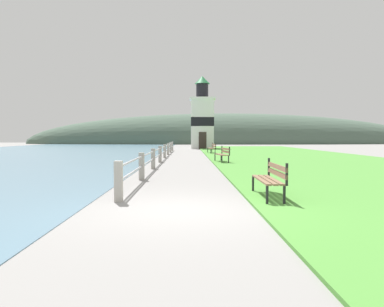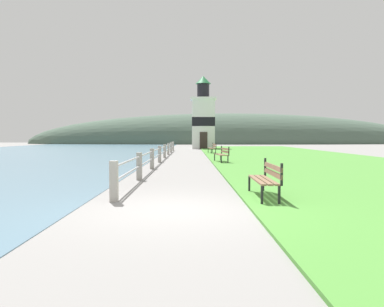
{
  "view_description": "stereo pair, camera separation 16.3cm",
  "coord_description": "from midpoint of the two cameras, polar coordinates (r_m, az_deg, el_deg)",
  "views": [
    {
      "loc": [
        0.15,
        -7.63,
        1.53
      ],
      "look_at": [
        0.45,
        18.51,
        0.3
      ],
      "focal_mm": 35.0,
      "sensor_mm": 36.0,
      "label": 1
    },
    {
      "loc": [
        0.32,
        -7.63,
        1.53
      ],
      "look_at": [
        0.45,
        18.51,
        0.3
      ],
      "focal_mm": 35.0,
      "sensor_mm": 36.0,
      "label": 2
    }
  ],
  "objects": [
    {
      "name": "grass_verge",
      "position": [
        27.11,
        15.0,
        -0.57
      ],
      "size": [
        12.0,
        55.3,
        0.06
      ],
      "color": "#4C8E38",
      "rests_on": "ground_plane"
    },
    {
      "name": "ground_plane",
      "position": [
        7.79,
        -2.4,
        -8.62
      ],
      "size": [
        160.0,
        160.0,
        0.0
      ],
      "primitive_type": "plane",
      "color": "gray"
    },
    {
      "name": "park_bench_far",
      "position": [
        32.4,
        2.97,
        0.94
      ],
      "size": [
        0.64,
        1.98,
        0.94
      ],
      "rotation": [
        0.0,
        0.0,
        3.23
      ],
      "color": "brown",
      "rests_on": "ground_plane"
    },
    {
      "name": "lighthouse",
      "position": [
        45.3,
        1.46,
        5.33
      ],
      "size": [
        3.07,
        3.07,
        8.72
      ],
      "color": "white",
      "rests_on": "ground_plane"
    },
    {
      "name": "seawall_railing",
      "position": [
        23.88,
        -4.7,
        0.34
      ],
      "size": [
        0.18,
        30.52,
        0.95
      ],
      "color": "#A8A399",
      "rests_on": "ground_plane"
    },
    {
      "name": "park_bench_midway",
      "position": [
        21.32,
        4.54,
        0.02
      ],
      "size": [
        0.72,
        1.96,
        0.94
      ],
      "rotation": [
        0.0,
        0.0,
        3.27
      ],
      "color": "brown",
      "rests_on": "ground_plane"
    },
    {
      "name": "park_bench_near",
      "position": [
        9.21,
        11.43,
        -3.51
      ],
      "size": [
        0.5,
        1.97,
        0.94
      ],
      "rotation": [
        0.0,
        0.0,
        3.13
      ],
      "color": "brown",
      "rests_on": "ground_plane"
    },
    {
      "name": "distant_hillside",
      "position": [
        74.92,
        5.3,
        1.51
      ],
      "size": [
        80.0,
        16.0,
        12.0
      ],
      "color": "#475B4C",
      "rests_on": "ground_plane"
    }
  ]
}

